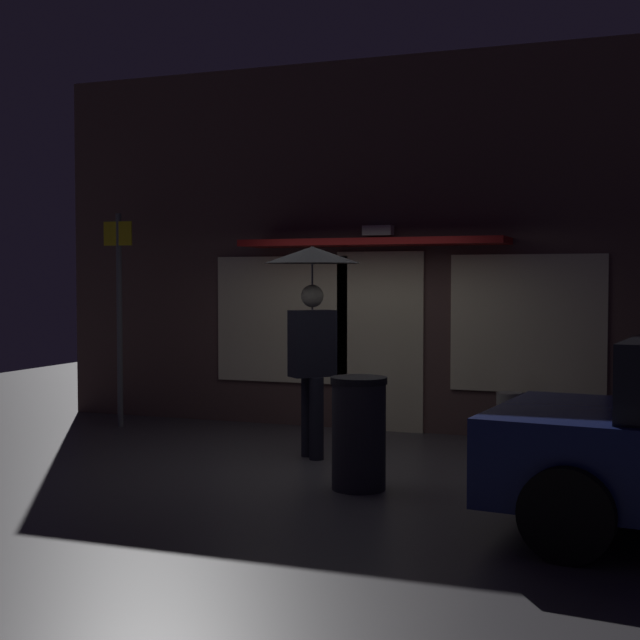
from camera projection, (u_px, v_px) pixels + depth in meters
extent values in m
plane|color=#423F44|center=(317.00, 465.00, 9.07)|extent=(18.00, 18.00, 0.00)
cube|color=brown|center=(384.00, 246.00, 11.17)|extent=(8.83, 0.30, 4.56)
cube|color=beige|center=(380.00, 341.00, 11.06)|extent=(1.10, 0.04, 2.20)
cube|color=beige|center=(282.00, 319.00, 11.50)|extent=(1.78, 0.04, 1.60)
cube|color=beige|center=(527.00, 324.00, 10.43)|extent=(1.78, 0.04, 1.60)
cube|color=white|center=(378.00, 231.00, 10.92)|extent=(0.36, 0.16, 0.12)
cube|color=maroon|center=(372.00, 242.00, 10.70)|extent=(3.20, 0.70, 0.08)
cylinder|color=black|center=(308.00, 416.00, 9.49)|extent=(0.15, 0.15, 0.85)
cylinder|color=black|center=(317.00, 419.00, 9.31)|extent=(0.15, 0.15, 0.85)
cube|color=black|center=(312.00, 343.00, 9.37)|extent=(0.49, 0.50, 0.69)
cube|color=silver|center=(324.00, 343.00, 9.42)|extent=(0.11, 0.12, 0.55)
cube|color=#721966|center=(324.00, 345.00, 9.42)|extent=(0.05, 0.05, 0.44)
sphere|color=gray|center=(312.00, 296.00, 9.34)|extent=(0.24, 0.24, 0.24)
cylinder|color=slate|center=(312.00, 293.00, 9.34)|extent=(0.02, 0.02, 0.97)
cone|color=black|center=(312.00, 255.00, 9.32)|extent=(1.00, 1.00, 0.17)
cylinder|color=black|center=(611.00, 466.00, 7.48)|extent=(0.66, 0.29, 0.64)
cylinder|color=black|center=(567.00, 514.00, 5.95)|extent=(0.66, 0.29, 0.64)
cylinder|color=#595B60|center=(120.00, 321.00, 11.36)|extent=(0.07, 0.07, 2.68)
cube|color=gold|center=(118.00, 234.00, 11.29)|extent=(0.40, 0.02, 0.30)
cylinder|color=slate|center=(509.00, 424.00, 9.59)|extent=(0.27, 0.27, 0.66)
cylinder|color=#2D2D33|center=(359.00, 436.00, 8.00)|extent=(0.48, 0.48, 0.94)
cylinder|color=black|center=(359.00, 380.00, 7.98)|extent=(0.50, 0.50, 0.06)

